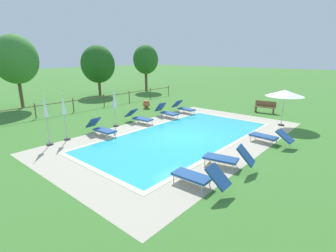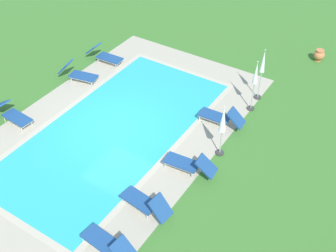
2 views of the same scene
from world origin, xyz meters
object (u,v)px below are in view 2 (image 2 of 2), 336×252
object	(u,v)px
sun_lounger_north_near_steps	(145,203)
sun_lounger_south_near_corner	(221,117)
patio_umbrella_closed_row_centre	(262,67)
patio_umbrella_closed_row_west	(255,79)
patio_umbrella_closed_row_mid_west	(223,123)
sun_lounger_south_mid	(105,55)
sun_lounger_north_end	(12,114)
sun_lounger_south_far	(189,164)
sun_lounger_north_mid	(78,74)
sun_lounger_north_far	(108,244)
terracotta_urn_near_fence	(319,55)

from	to	relation	value
sun_lounger_north_near_steps	sun_lounger_south_near_corner	size ratio (longest dim) A/B	0.99
patio_umbrella_closed_row_centre	patio_umbrella_closed_row_west	bearing A→B (deg)	5.03
sun_lounger_south_near_corner	patio_umbrella_closed_row_mid_west	size ratio (longest dim) A/B	0.86
sun_lounger_south_mid	patio_umbrella_closed_row_west	distance (m)	7.92
sun_lounger_north_end	patio_umbrella_closed_row_mid_west	size ratio (longest dim) A/B	0.90
sun_lounger_south_far	sun_lounger_north_mid	bearing A→B (deg)	-107.55
sun_lounger_north_end	patio_umbrella_closed_row_mid_west	xyz separation A→B (m)	(-2.89, 8.23, 1.17)
sun_lounger_south_near_corner	sun_lounger_north_end	bearing A→B (deg)	-58.69
sun_lounger_north_far	terracotta_urn_near_fence	xyz separation A→B (m)	(-14.53, 1.92, -0.04)
patio_umbrella_closed_row_centre	sun_lounger_south_near_corner	bearing A→B (deg)	-12.84
terracotta_urn_near_fence	patio_umbrella_closed_row_west	bearing A→B (deg)	-12.26
sun_lounger_north_mid	patio_umbrella_closed_row_west	world-z (taller)	patio_umbrella_closed_row_west
sun_lounger_north_mid	patio_umbrella_closed_row_mid_west	xyz separation A→B (m)	(0.89, 7.96, 1.14)
sun_lounger_north_far	sun_lounger_south_far	size ratio (longest dim) A/B	0.99
sun_lounger_north_mid	sun_lounger_north_end	size ratio (longest dim) A/B	0.96
patio_umbrella_closed_row_west	sun_lounger_south_near_corner	bearing A→B (deg)	-22.27
sun_lounger_south_mid	patio_umbrella_closed_row_west	world-z (taller)	patio_umbrella_closed_row_west
sun_lounger_north_far	terracotta_urn_near_fence	world-z (taller)	sun_lounger_north_far
sun_lounger_south_far	sun_lounger_south_near_corner	bearing A→B (deg)	-174.89
sun_lounger_north_mid	sun_lounger_south_far	world-z (taller)	sun_lounger_north_mid
sun_lounger_north_mid	patio_umbrella_closed_row_mid_west	world-z (taller)	patio_umbrella_closed_row_mid_west
sun_lounger_north_end	patio_umbrella_closed_row_west	distance (m)	10.20
patio_umbrella_closed_row_centre	sun_lounger_north_near_steps	bearing A→B (deg)	-4.14
sun_lounger_south_mid	patio_umbrella_closed_row_centre	world-z (taller)	patio_umbrella_closed_row_centre
sun_lounger_north_near_steps	terracotta_urn_near_fence	size ratio (longest dim) A/B	3.16
sun_lounger_north_far	patio_umbrella_closed_row_mid_west	size ratio (longest dim) A/B	0.87
patio_umbrella_closed_row_centre	patio_umbrella_closed_row_mid_west	bearing A→B (deg)	3.28
sun_lounger_south_far	terracotta_urn_near_fence	distance (m)	10.39
sun_lounger_south_far	patio_umbrella_closed_row_mid_west	world-z (taller)	patio_umbrella_closed_row_mid_west
patio_umbrella_closed_row_mid_west	terracotta_urn_near_fence	bearing A→B (deg)	173.18
patio_umbrella_closed_row_west	terracotta_urn_near_fence	bearing A→B (deg)	167.74
terracotta_urn_near_fence	patio_umbrella_closed_row_centre	bearing A→B (deg)	-15.58
sun_lounger_south_far	patio_umbrella_closed_row_west	distance (m)	4.85
terracotta_urn_near_fence	sun_lounger_north_end	bearing A→B (deg)	-38.43
sun_lounger_north_near_steps	sun_lounger_north_far	bearing A→B (deg)	-1.55
patio_umbrella_closed_row_west	terracotta_urn_near_fence	distance (m)	5.83
sun_lounger_north_near_steps	sun_lounger_south_near_corner	world-z (taller)	sun_lounger_north_near_steps
patio_umbrella_closed_row_west	terracotta_urn_near_fence	world-z (taller)	patio_umbrella_closed_row_west
patio_umbrella_closed_row_west	sun_lounger_north_far	bearing A→B (deg)	-4.54
sun_lounger_south_mid	patio_umbrella_closed_row_mid_west	size ratio (longest dim) A/B	0.86
terracotta_urn_near_fence	sun_lounger_south_far	bearing A→B (deg)	-8.88
sun_lounger_south_near_corner	sun_lounger_south_mid	distance (m)	7.27
sun_lounger_north_far	patio_umbrella_closed_row_west	bearing A→B (deg)	175.46
patio_umbrella_closed_row_mid_west	terracotta_urn_near_fence	size ratio (longest dim) A/B	3.71
sun_lounger_south_near_corner	patio_umbrella_closed_row_mid_west	world-z (taller)	patio_umbrella_closed_row_mid_west
sun_lounger_south_near_corner	sun_lounger_south_mid	xyz separation A→B (m)	(-1.28, -7.15, -0.00)
sun_lounger_south_far	sun_lounger_south_mid	bearing A→B (deg)	-120.32
sun_lounger_south_far	terracotta_urn_near_fence	size ratio (longest dim) A/B	3.29
terracotta_urn_near_fence	sun_lounger_north_near_steps	bearing A→B (deg)	-8.44
sun_lounger_south_near_corner	patio_umbrella_closed_row_centre	bearing A→B (deg)	167.16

